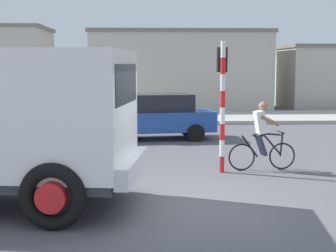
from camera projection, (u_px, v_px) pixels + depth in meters
The scene contains 7 objects.
ground_plane at pixel (188, 205), 9.57m from camera, with size 120.00×120.00×0.00m, color #56565B.
sidewalk_far at pixel (161, 117), 24.61m from camera, with size 80.00×5.00×0.16m, color #ADADA8.
cyclist at pixel (262, 136), 12.64m from camera, with size 1.73×0.51×1.72m.
traffic_light_pole at pixel (222, 88), 12.30m from camera, with size 0.24×0.43×3.20m.
car_red_near at pixel (158, 116), 17.95m from camera, with size 4.17×2.23×1.60m.
pedestrian_near_kerb at pixel (66, 112), 19.08m from camera, with size 0.34×0.22×1.62m.
building_mid_block at pixel (179, 71), 29.56m from camera, with size 10.17×5.50×4.53m.
Camera 1 is at (-0.80, -9.29, 2.64)m, focal length 54.23 mm.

